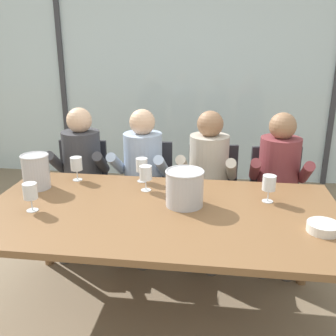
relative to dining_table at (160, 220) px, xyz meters
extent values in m
plane|color=#847056|center=(0.00, 1.00, -0.68)|extent=(14.00, 14.00, 0.00)
cube|color=silver|center=(0.00, 2.68, 0.62)|extent=(7.38, 0.03, 2.60)
cube|color=#38383D|center=(-1.66, 2.66, 0.62)|extent=(0.06, 0.06, 2.60)
cube|color=#477A38|center=(0.00, 6.16, 0.27)|extent=(13.38, 2.40, 1.91)
cube|color=brown|center=(0.00, 0.00, 0.05)|extent=(2.18, 1.13, 0.04)
cylinder|color=brown|center=(-0.99, 0.47, -0.33)|extent=(0.07, 0.07, 0.71)
cylinder|color=brown|center=(0.99, 0.47, -0.33)|extent=(0.07, 0.07, 0.71)
cube|color=#232328|center=(-0.85, 0.88, -0.24)|extent=(0.47, 0.47, 0.03)
cube|color=#232328|center=(-0.86, 1.08, -0.02)|extent=(0.42, 0.07, 0.42)
cylinder|color=#232328|center=(-1.02, 0.67, -0.47)|extent=(0.04, 0.04, 0.43)
cylinder|color=#232328|center=(-0.64, 0.70, -0.47)|extent=(0.04, 0.04, 0.43)
cylinder|color=#232328|center=(-1.05, 1.05, -0.47)|extent=(0.04, 0.04, 0.43)
cylinder|color=#232328|center=(-0.67, 1.08, -0.47)|extent=(0.04, 0.04, 0.43)
cube|color=#232328|center=(-0.25, 0.90, -0.24)|extent=(0.49, 0.49, 0.03)
cube|color=#232328|center=(-0.27, 1.10, -0.02)|extent=(0.42, 0.09, 0.42)
cylinder|color=#232328|center=(-0.42, 0.69, -0.47)|extent=(0.04, 0.04, 0.43)
cylinder|color=#232328|center=(-0.04, 0.73, -0.47)|extent=(0.04, 0.04, 0.43)
cylinder|color=#232328|center=(-0.46, 1.07, -0.47)|extent=(0.04, 0.04, 0.43)
cylinder|color=#232328|center=(-0.08, 1.11, -0.47)|extent=(0.04, 0.04, 0.43)
cube|color=#232328|center=(0.31, 0.88, -0.24)|extent=(0.48, 0.48, 0.03)
cube|color=#232328|center=(0.29, 1.08, -0.02)|extent=(0.42, 0.08, 0.42)
cylinder|color=#232328|center=(0.14, 0.67, -0.47)|extent=(0.04, 0.04, 0.43)
cylinder|color=#232328|center=(0.52, 0.71, -0.47)|extent=(0.04, 0.04, 0.43)
cylinder|color=#232328|center=(0.11, 1.05, -0.47)|extent=(0.04, 0.04, 0.43)
cylinder|color=#232328|center=(0.48, 1.08, -0.47)|extent=(0.04, 0.04, 0.43)
cube|color=#232328|center=(0.85, 0.89, -0.24)|extent=(0.50, 0.50, 0.03)
cube|color=#232328|center=(0.82, 1.09, -0.02)|extent=(0.42, 0.10, 0.42)
cylinder|color=#232328|center=(0.69, 0.68, -0.47)|extent=(0.04, 0.04, 0.43)
cylinder|color=#232328|center=(1.07, 0.73, -0.47)|extent=(0.04, 0.04, 0.43)
cylinder|color=#232328|center=(0.64, 1.05, -0.47)|extent=(0.04, 0.04, 0.43)
cylinder|color=#232328|center=(1.01, 1.11, -0.47)|extent=(0.04, 0.04, 0.43)
cylinder|color=#38383D|center=(-0.82, 0.92, 0.05)|extent=(0.35, 0.35, 0.52)
sphere|color=#DBAD89|center=(-0.82, 0.92, 0.41)|extent=(0.21, 0.21, 0.21)
cube|color=#47423D|center=(-0.89, 0.71, -0.21)|extent=(0.17, 0.41, 0.13)
cube|color=#47423D|center=(-0.71, 0.73, -0.21)|extent=(0.17, 0.41, 0.13)
cylinder|color=#47423D|center=(-0.87, 0.51, -0.46)|extent=(0.10, 0.10, 0.46)
cylinder|color=#47423D|center=(-0.69, 0.53, -0.46)|extent=(0.10, 0.10, 0.46)
cylinder|color=#38383D|center=(-1.00, 0.78, 0.08)|extent=(0.11, 0.33, 0.26)
cylinder|color=#38383D|center=(-0.62, 0.81, 0.08)|extent=(0.11, 0.33, 0.26)
cylinder|color=#9EB2D1|center=(-0.29, 0.92, 0.05)|extent=(0.34, 0.34, 0.52)
sphere|color=#DBAD89|center=(-0.29, 0.92, 0.41)|extent=(0.21, 0.21, 0.21)
cube|color=#47423D|center=(-0.39, 0.72, -0.21)|extent=(0.15, 0.41, 0.13)
cube|color=#47423D|center=(-0.21, 0.71, -0.21)|extent=(0.15, 0.41, 0.13)
cylinder|color=#47423D|center=(-0.40, 0.52, -0.46)|extent=(0.10, 0.10, 0.46)
cylinder|color=#47423D|center=(-0.22, 0.51, -0.46)|extent=(0.10, 0.10, 0.46)
cylinder|color=#9EB2D1|center=(-0.48, 0.81, 0.08)|extent=(0.10, 0.33, 0.26)
cylinder|color=#9EB2D1|center=(-0.10, 0.78, 0.08)|extent=(0.10, 0.33, 0.26)
cylinder|color=#B7AD9E|center=(0.26, 0.92, 0.05)|extent=(0.34, 0.34, 0.52)
sphere|color=#936B4C|center=(0.26, 0.92, 0.41)|extent=(0.21, 0.21, 0.21)
cube|color=#47423D|center=(0.16, 0.72, -0.21)|extent=(0.16, 0.41, 0.13)
cube|color=#47423D|center=(0.34, 0.71, -0.21)|extent=(0.16, 0.41, 0.13)
cylinder|color=#47423D|center=(0.14, 0.52, -0.46)|extent=(0.10, 0.10, 0.46)
cylinder|color=#47423D|center=(0.32, 0.51, -0.46)|extent=(0.10, 0.10, 0.46)
cylinder|color=#B7AD9E|center=(0.06, 0.81, 0.08)|extent=(0.11, 0.33, 0.26)
cylinder|color=#B7AD9E|center=(0.44, 0.78, 0.08)|extent=(0.11, 0.33, 0.26)
cylinder|color=brown|center=(0.82, 0.92, 0.05)|extent=(0.34, 0.34, 0.52)
sphere|color=#936B4C|center=(0.82, 0.92, 0.41)|extent=(0.21, 0.21, 0.21)
cube|color=#47423D|center=(0.72, 0.72, -0.21)|extent=(0.15, 0.41, 0.13)
cube|color=#47423D|center=(0.90, 0.71, -0.21)|extent=(0.15, 0.41, 0.13)
cylinder|color=#47423D|center=(0.71, 0.52, -0.46)|extent=(0.10, 0.10, 0.46)
cylinder|color=#47423D|center=(0.89, 0.51, -0.46)|extent=(0.10, 0.10, 0.46)
cylinder|color=brown|center=(0.62, 0.81, 0.08)|extent=(0.10, 0.33, 0.26)
cylinder|color=brown|center=(1.00, 0.78, 0.08)|extent=(0.10, 0.33, 0.26)
cylinder|color=#B7B7BC|center=(-0.90, 0.25, 0.18)|extent=(0.18, 0.18, 0.23)
torus|color=silver|center=(-0.90, 0.25, 0.30)|extent=(0.19, 0.19, 0.01)
cylinder|color=#B7B7BC|center=(0.14, 0.09, 0.18)|extent=(0.23, 0.23, 0.22)
torus|color=silver|center=(0.14, 0.09, 0.29)|extent=(0.24, 0.24, 0.01)
cylinder|color=silver|center=(0.91, -0.15, 0.09)|extent=(0.17, 0.17, 0.05)
cylinder|color=silver|center=(-0.68, 0.43, 0.07)|extent=(0.07, 0.07, 0.00)
cylinder|color=silver|center=(-0.68, 0.43, 0.11)|extent=(0.01, 0.01, 0.07)
cylinder|color=silver|center=(-0.68, 0.43, 0.19)|extent=(0.08, 0.08, 0.09)
cylinder|color=maroon|center=(-0.68, 0.43, 0.17)|extent=(0.07, 0.07, 0.04)
cylinder|color=silver|center=(-0.14, 0.30, 0.07)|extent=(0.07, 0.07, 0.00)
cylinder|color=silver|center=(-0.14, 0.30, 0.11)|extent=(0.01, 0.01, 0.07)
cylinder|color=silver|center=(-0.14, 0.30, 0.19)|extent=(0.08, 0.08, 0.09)
cylinder|color=#E0D184|center=(-0.14, 0.30, 0.17)|extent=(0.07, 0.07, 0.04)
cylinder|color=silver|center=(0.66, 0.22, 0.07)|extent=(0.07, 0.07, 0.00)
cylinder|color=silver|center=(0.66, 0.22, 0.11)|extent=(0.01, 0.01, 0.07)
cylinder|color=silver|center=(0.66, 0.22, 0.19)|extent=(0.08, 0.08, 0.09)
cylinder|color=#E0D184|center=(0.66, 0.22, 0.17)|extent=(0.07, 0.07, 0.04)
cylinder|color=silver|center=(-0.76, -0.11, 0.07)|extent=(0.07, 0.07, 0.00)
cylinder|color=silver|center=(-0.76, -0.11, 0.11)|extent=(0.01, 0.01, 0.07)
cylinder|color=silver|center=(-0.76, -0.11, 0.19)|extent=(0.08, 0.08, 0.09)
cylinder|color=#560C1E|center=(-0.76, -0.11, 0.17)|extent=(0.07, 0.07, 0.04)
cylinder|color=silver|center=(-0.21, 0.47, 0.07)|extent=(0.07, 0.07, 0.00)
cylinder|color=silver|center=(-0.21, 0.47, 0.11)|extent=(0.01, 0.01, 0.07)
cylinder|color=silver|center=(-0.21, 0.47, 0.19)|extent=(0.08, 0.08, 0.09)
cylinder|color=#E0D184|center=(-0.21, 0.47, 0.17)|extent=(0.07, 0.07, 0.04)
camera|label=1|loc=(0.33, -2.08, 1.05)|focal=40.94mm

